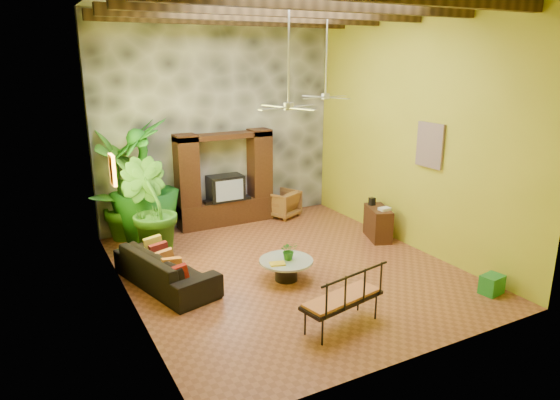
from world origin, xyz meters
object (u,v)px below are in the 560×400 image
iron_bench (345,296)px  green_bin (492,284)px  sofa (166,268)px  coffee_table (286,267)px  ceiling_fan_back (326,87)px  side_console (378,223)px  wicker_armchair (282,204)px  tall_plant_a (119,186)px  tall_plant_c (143,180)px  ceiling_fan_front (289,94)px  entertainment_center (225,186)px  tall_plant_b (149,209)px

iron_bench → green_bin: (2.98, -0.24, -0.38)m
sofa → coffee_table: (2.03, -0.84, -0.08)m
ceiling_fan_back → side_console: size_ratio=2.04×
wicker_armchair → tall_plant_a: tall_plant_a is taller
tall_plant_a → green_bin: tall_plant_a is taller
ceiling_fan_back → tall_plant_c: bearing=152.6°
ceiling_fan_back → wicker_armchair: 3.53m
ceiling_fan_front → ceiling_fan_back: (1.80, 1.60, 0.00)m
wicker_armchair → iron_bench: bearing=46.0°
sofa → tall_plant_c: tall_plant_c is taller
tall_plant_a → tall_plant_c: bearing=-10.0°
iron_bench → side_console: bearing=33.0°
wicker_armchair → coffee_table: wicker_armchair is taller
coffee_table → side_console: size_ratio=1.10×
ceiling_fan_back → green_bin: ceiling_fan_back is taller
ceiling_fan_front → iron_bench: 3.50m
tall_plant_c → entertainment_center: bearing=2.3°
side_console → green_bin: side_console is taller
ceiling_fan_front → tall_plant_c: size_ratio=0.68×
side_console → tall_plant_a: bearing=173.5°
sofa → ceiling_fan_front: bearing=-125.5°
entertainment_center → side_console: (2.65, -2.64, -0.60)m
ceiling_fan_back → coffee_table: (-1.87, -1.66, -3.15)m
ceiling_fan_front → tall_plant_a: (-2.31, 3.55, -2.14)m
wicker_armchair → tall_plant_c: 3.64m
wicker_armchair → tall_plant_c: tall_plant_c is taller
entertainment_center → ceiling_fan_back: (1.60, -1.94, 2.44)m
tall_plant_b → coffee_table: bearing=-51.2°
entertainment_center → wicker_armchair: 1.64m
sofa → tall_plant_b: 1.67m
tall_plant_b → coffee_table: tall_plant_b is taller
tall_plant_c → tall_plant_a: bearing=170.0°
tall_plant_a → ceiling_fan_back: bearing=-25.4°
iron_bench → tall_plant_b: bearing=101.7°
tall_plant_a → tall_plant_b: (0.35, -1.25, -0.23)m
tall_plant_b → tall_plant_c: bearing=81.3°
tall_plant_c → coffee_table: (1.72, -3.51, -1.11)m
sofa → tall_plant_b: size_ratio=1.12×
ceiling_fan_back → tall_plant_b: (-3.76, 0.70, -2.37)m
ceiling_fan_back → green_bin: size_ratio=4.79×
ceiling_fan_front → tall_plant_a: 4.75m
tall_plant_c → green_bin: bearing=-50.9°
ceiling_fan_front → wicker_armchair: bearing=63.2°
sofa → iron_bench: 3.43m
wicker_armchair → tall_plant_c: size_ratio=0.28×
entertainment_center → side_console: entertainment_center is taller
ceiling_fan_back → coffee_table: 4.01m
wicker_armchair → side_console: side_console is taller
coffee_table → ceiling_fan_back: bearing=41.6°
green_bin → entertainment_center: bearing=114.6°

